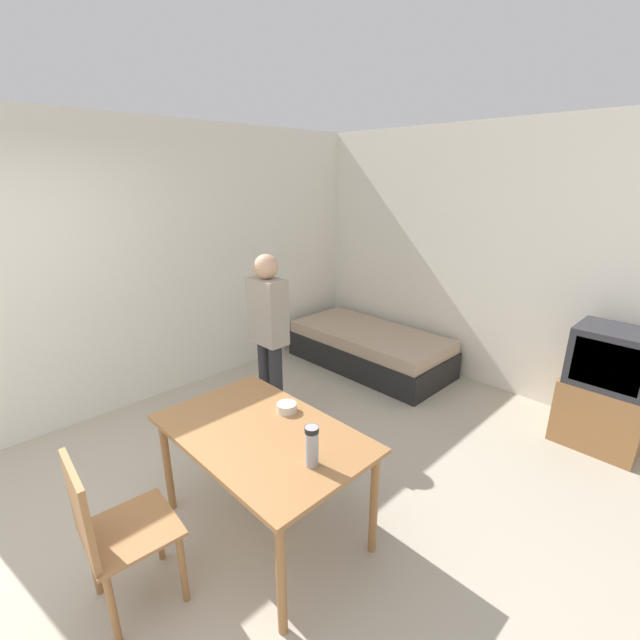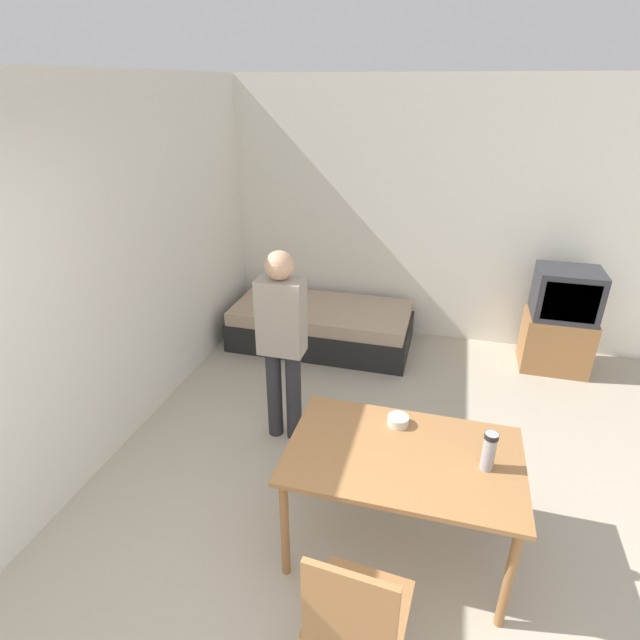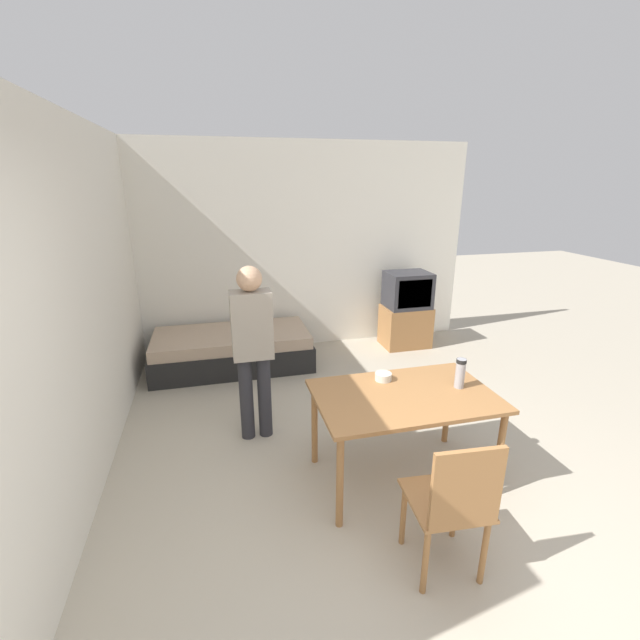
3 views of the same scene
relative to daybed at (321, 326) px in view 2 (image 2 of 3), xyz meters
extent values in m
cube|color=silver|center=(0.86, 0.57, 1.13)|extent=(4.89, 0.06, 2.70)
cube|color=silver|center=(-1.12, -1.46, 1.13)|extent=(0.06, 4.99, 2.70)
cube|color=black|center=(0.00, 0.00, -0.07)|extent=(1.91, 0.91, 0.31)
cube|color=tan|center=(0.00, 0.00, 0.16)|extent=(1.85, 0.88, 0.14)
cube|color=#9E6B3D|center=(2.37, 0.14, 0.06)|extent=(0.63, 0.46, 0.56)
cube|color=#2D2D33|center=(2.37, 0.14, 0.58)|extent=(0.57, 0.46, 0.48)
cube|color=black|center=(2.37, -0.08, 0.58)|extent=(0.47, 0.01, 0.37)
cube|color=#9E6B3D|center=(1.14, -2.45, 0.49)|extent=(1.31, 0.83, 0.03)
cylinder|color=#9E6B3D|center=(0.54, -2.80, 0.13)|extent=(0.05, 0.05, 0.70)
cylinder|color=#9E6B3D|center=(1.74, -2.80, 0.13)|extent=(0.05, 0.05, 0.70)
cylinder|color=#9E6B3D|center=(0.54, -2.09, 0.13)|extent=(0.05, 0.05, 0.70)
cylinder|color=#9E6B3D|center=(1.74, -2.09, 0.13)|extent=(0.05, 0.05, 0.70)
cube|color=#9E6B3D|center=(1.05, -3.23, 0.24)|extent=(0.46, 0.46, 0.02)
cube|color=#9E6B3D|center=(1.04, -3.43, 0.48)|extent=(0.40, 0.06, 0.47)
cylinder|color=#9E6B3D|center=(1.24, -3.07, 0.00)|extent=(0.04, 0.04, 0.45)
cylinder|color=#9E6B3D|center=(0.89, -3.04, 0.00)|extent=(0.04, 0.04, 0.45)
cylinder|color=#28282D|center=(0.04, -1.59, 0.17)|extent=(0.12, 0.12, 0.77)
cylinder|color=#28282D|center=(0.20, -1.59, 0.17)|extent=(0.12, 0.12, 0.77)
cube|color=#9E9384|center=(0.12, -1.59, 0.84)|extent=(0.34, 0.20, 0.58)
sphere|color=tan|center=(0.12, -1.59, 1.24)|extent=(0.21, 0.21, 0.21)
cylinder|color=#99999E|center=(1.58, -2.45, 0.62)|extent=(0.07, 0.07, 0.23)
cylinder|color=black|center=(1.58, -2.45, 0.72)|extent=(0.08, 0.08, 0.03)
cylinder|color=beige|center=(1.07, -2.19, 0.54)|extent=(0.13, 0.13, 0.06)
camera|label=1|loc=(2.97, -3.75, 1.97)|focal=24.00mm
camera|label=2|loc=(1.26, -4.69, 2.40)|focal=28.00mm
camera|label=3|loc=(-0.15, -5.01, 2.01)|focal=24.00mm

